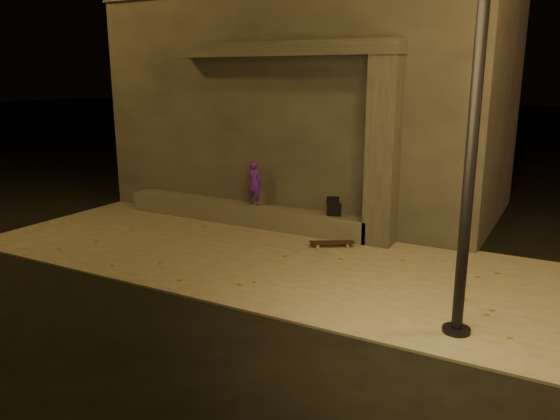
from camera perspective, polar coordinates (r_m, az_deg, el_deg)
The scene contains 9 objects.
ground at distance 8.62m, azimuth -9.03°, elevation -8.61°, with size 120.00×120.00×0.00m, color black.
sidewalk at distance 10.15m, azimuth -2.10°, elevation -4.80°, with size 11.00×4.40×0.04m, color #615B55.
building at distance 14.07m, azimuth 3.83°, elevation 11.16°, with size 9.00×5.10×5.22m.
ledge at distance 12.27m, azimuth -3.93°, elevation -0.33°, with size 6.00×0.55×0.45m, color #56524E.
column at distance 10.60m, azimuth 10.72°, elevation 5.89°, with size 0.55×0.55×3.60m, color #33312E.
canopy at distance 11.44m, azimuth 0.31°, elevation 16.44°, with size 5.00×0.70×0.28m, color #33312E.
skateboarder at distance 11.95m, azimuth -2.71°, elevation 2.81°, with size 0.36×0.23×0.98m, color #4C18A0.
backpack at distance 11.17m, azimuth 5.68°, elevation 0.14°, with size 0.34×0.28×0.41m.
skateboard at distance 10.63m, azimuth 5.46°, elevation -3.43°, with size 0.85×0.65×0.10m.
Camera 1 is at (4.96, -6.24, 3.27)m, focal length 35.00 mm.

